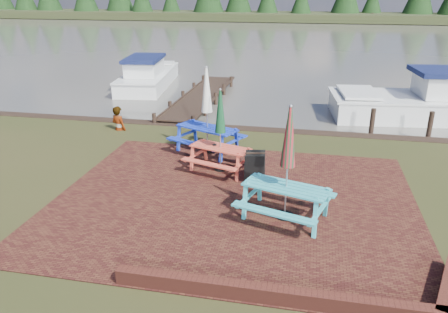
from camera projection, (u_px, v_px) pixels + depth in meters
name	position (u px, v px, depth m)	size (l,w,h in m)	color
ground	(226.00, 220.00, 10.11)	(120.00, 120.00, 0.00)	black
paving	(234.00, 201.00, 11.02)	(9.00, 7.50, 0.02)	#331210
brick_wall	(322.00, 294.00, 7.46)	(6.21, 1.79, 0.30)	#4C1E16
water	(298.00, 40.00, 43.88)	(120.00, 60.00, 0.02)	#45423B
picnic_table_teal	(287.00, 181.00, 9.87)	(2.36, 2.22, 2.69)	teal
picnic_table_red	(220.00, 143.00, 12.55)	(2.14, 2.01, 2.42)	#CC4934
picnic_table_blue	(207.00, 123.00, 13.96)	(2.53, 2.42, 2.76)	#162FA7
chalkboard	(255.00, 167.00, 11.94)	(0.56, 0.61, 0.86)	black
jetty	(201.00, 96.00, 21.01)	(1.76, 9.08, 1.00)	black
boat_jetty	(148.00, 77.00, 24.21)	(3.15, 6.88, 1.92)	silver
boat_near	(439.00, 103.00, 18.30)	(8.76, 3.86, 2.30)	silver
person	(117.00, 107.00, 16.18)	(0.65, 0.43, 1.79)	gray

